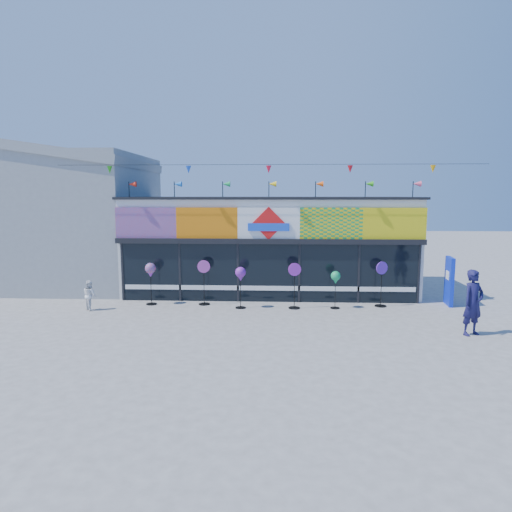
# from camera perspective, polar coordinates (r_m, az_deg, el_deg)

# --- Properties ---
(ground) EXTENTS (80.00, 80.00, 0.00)m
(ground) POSITION_cam_1_polar(r_m,az_deg,el_deg) (14.79, 1.29, -8.77)
(ground) COLOR slate
(ground) RESTS_ON ground
(kite_shop) EXTENTS (16.00, 5.70, 5.31)m
(kite_shop) POSITION_cam_1_polar(r_m,az_deg,el_deg) (20.24, 1.72, 1.58)
(kite_shop) COLOR white
(kite_shop) RESTS_ON ground
(neighbour_building) EXTENTS (8.18, 7.20, 6.87)m
(neighbour_building) POSITION_cam_1_polar(r_m,az_deg,el_deg) (23.59, -23.38, 4.64)
(neighbour_building) COLOR #939698
(neighbour_building) RESTS_ON ground
(blue_sign) EXTENTS (0.24, 0.93, 1.84)m
(blue_sign) POSITION_cam_1_polar(r_m,az_deg,el_deg) (18.87, 23.00, -2.90)
(blue_sign) COLOR #0C27C2
(blue_sign) RESTS_ON ground
(spinner_0) EXTENTS (0.41, 0.41, 1.61)m
(spinner_0) POSITION_cam_1_polar(r_m,az_deg,el_deg) (17.84, -13.05, -1.88)
(spinner_0) COLOR black
(spinner_0) RESTS_ON ground
(spinner_1) EXTENTS (0.48, 0.44, 1.72)m
(spinner_1) POSITION_cam_1_polar(r_m,az_deg,el_deg) (17.55, -6.52, -3.15)
(spinner_1) COLOR black
(spinner_1) RESTS_ON ground
(spinner_2) EXTENTS (0.39, 0.39, 1.55)m
(spinner_2) POSITION_cam_1_polar(r_m,az_deg,el_deg) (16.84, -1.95, -2.42)
(spinner_2) COLOR black
(spinner_2) RESTS_ON ground
(spinner_3) EXTENTS (0.47, 0.43, 1.70)m
(spinner_3) POSITION_cam_1_polar(r_m,az_deg,el_deg) (16.91, 4.83, -3.58)
(spinner_3) COLOR black
(spinner_3) RESTS_ON ground
(spinner_4) EXTENTS (0.35, 0.35, 1.40)m
(spinner_4) POSITION_cam_1_polar(r_m,az_deg,el_deg) (17.06, 9.92, -2.81)
(spinner_4) COLOR black
(spinner_4) RESTS_ON ground
(spinner_5) EXTENTS (0.46, 0.44, 1.71)m
(spinner_5) POSITION_cam_1_polar(r_m,az_deg,el_deg) (17.78, 15.40, -3.25)
(spinner_5) COLOR black
(spinner_5) RESTS_ON ground
(adult_man) EXTENTS (0.86, 0.75, 1.98)m
(adult_man) POSITION_cam_1_polar(r_m,az_deg,el_deg) (15.12, 25.51, -5.28)
(adult_man) COLOR #171543
(adult_man) RESTS_ON ground
(child) EXTENTS (0.60, 0.59, 1.09)m
(child) POSITION_cam_1_polar(r_m,az_deg,el_deg) (17.79, -20.05, -4.62)
(child) COLOR white
(child) RESTS_ON ground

